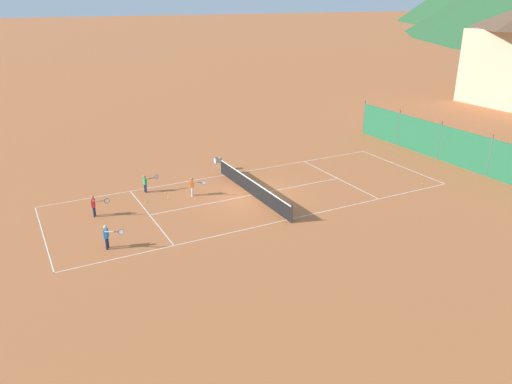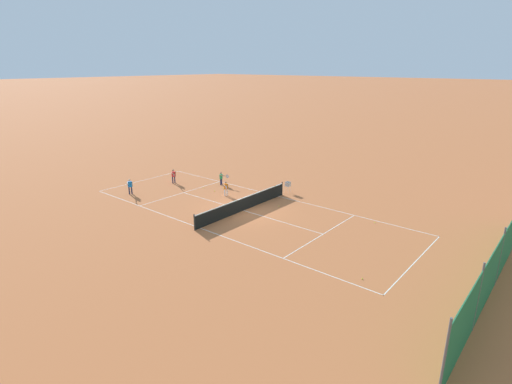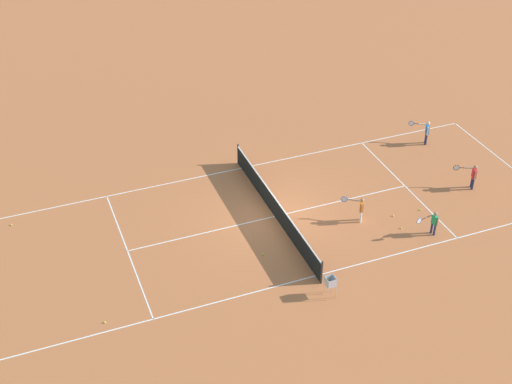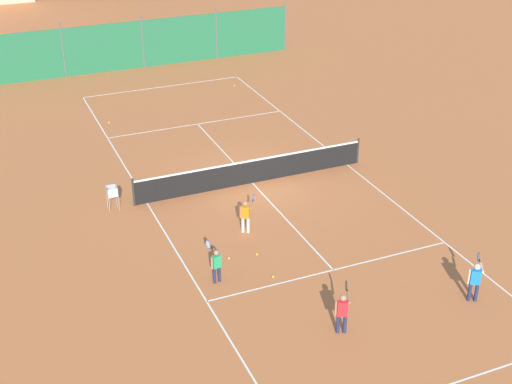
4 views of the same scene
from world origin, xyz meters
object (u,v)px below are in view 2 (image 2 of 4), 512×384
tennis_ball_mid_court (362,279)px  tennis_ball_alley_right (204,188)px  player_far_service (222,178)px  player_near_baseline (173,175)px  tennis_ball_by_net_right (279,206)px  tennis_ball_alley_left (375,223)px  ball_hopper (288,185)px  player_far_baseline (226,188)px  tennis_net (243,204)px  tennis_ball_service_box (224,189)px  player_near_service (130,185)px  tennis_ball_far_corner (215,191)px

tennis_ball_mid_court → tennis_ball_alley_right: (-5.29, -16.61, 0.00)m
player_far_service → tennis_ball_mid_court: size_ratio=16.80×
player_near_baseline → tennis_ball_by_net_right: size_ratio=18.43×
tennis_ball_alley_left → ball_hopper: ball_hopper is taller
player_far_baseline → player_far_service: player_far_baseline is taller
tennis_net → tennis_ball_service_box: 5.35m
tennis_ball_mid_court → tennis_ball_alley_right: size_ratio=1.00×
player_far_baseline → tennis_ball_alley_right: bearing=-95.8°
player_far_service → tennis_ball_service_box: bearing=51.5°
tennis_ball_alley_left → ball_hopper: size_ratio=0.07×
player_far_service → tennis_ball_alley_right: (1.63, -0.50, -0.62)m
player_far_baseline → tennis_ball_alley_left: player_far_baseline is taller
player_near_service → ball_hopper: size_ratio=1.39×
player_far_baseline → tennis_ball_mid_court: size_ratio=17.52×
player_near_baseline → player_near_service: bearing=-2.9°
player_near_service → tennis_ball_service_box: (-5.65, 4.69, -0.69)m
player_near_service → player_near_baseline: player_near_service is taller
ball_hopper → tennis_ball_alley_right: bearing=-60.5°
tennis_ball_far_corner → tennis_ball_mid_court: same height
tennis_net → player_near_baseline: 9.15m
tennis_ball_by_net_right → tennis_ball_alley_right: 7.51m
tennis_ball_service_box → tennis_ball_by_net_right: same height
tennis_ball_mid_court → tennis_ball_service_box: bearing=-112.1°
tennis_ball_service_box → tennis_ball_by_net_right: bearing=85.1°
player_far_baseline → player_far_service: (-1.91, -2.34, -0.03)m
tennis_net → tennis_ball_far_corner: tennis_net is taller
player_near_service → player_far_baseline: bearing=126.6°
player_far_baseline → tennis_ball_by_net_right: size_ratio=17.52×
player_near_service → tennis_ball_far_corner: (-4.76, 4.56, -0.69)m
player_far_baseline → ball_hopper: player_far_baseline is taller
tennis_ball_by_net_right → tennis_ball_mid_court: 10.71m
ball_hopper → tennis_net: bearing=-0.3°
player_near_service → player_far_baseline: size_ratio=1.07×
tennis_ball_far_corner → tennis_ball_service_box: same height
player_far_baseline → tennis_ball_mid_court: bearing=70.0°
tennis_ball_mid_court → player_near_baseline: bearing=-103.3°
ball_hopper → tennis_ball_far_corner: bearing=-53.8°
tennis_ball_alley_left → tennis_ball_alley_right: same height
tennis_ball_far_corner → tennis_ball_alley_left: size_ratio=1.00×
ball_hopper → tennis_ball_mid_court: bearing=50.4°
player_near_service → tennis_ball_alley_left: 18.55m
player_near_service → tennis_ball_alley_right: player_near_service is taller
tennis_ball_far_corner → tennis_ball_by_net_right: 6.19m
tennis_ball_alley_left → ball_hopper: 8.21m
tennis_net → tennis_ball_alley_right: 6.34m
player_near_baseline → tennis_ball_alley_right: (-0.65, 3.02, -0.68)m
tennis_ball_service_box → tennis_ball_mid_court: (6.15, 15.15, 0.00)m
player_far_service → tennis_ball_mid_court: 17.55m
player_far_service → ball_hopper: 5.86m
player_near_baseline → tennis_ball_service_box: (-1.50, 4.49, -0.68)m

